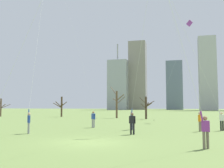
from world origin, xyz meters
TOP-DOWN VIEW (x-y plane):
  - ground_plane at (0.00, 0.00)m, footprint 400.00×400.00m
  - kite_flyer_midfield_center_blue at (-6.01, 0.57)m, footprint 9.57×0.80m
  - kite_flyer_far_back_white at (1.87, 7.15)m, footprint 4.13×8.84m
  - kite_flyer_foreground_right_orange at (7.48, 8.48)m, footprint 7.32×5.55m
  - kite_flyer_foreground_left_teal at (5.48, -2.16)m, footprint 4.45×5.66m
  - kite_flyer_midfield_right_red at (-6.33, 4.28)m, footprint 3.02×7.56m
  - bystander_watching_nearby at (7.01, 8.43)m, footprint 0.31×0.48m
  - bystander_far_off_by_trees at (-2.90, 10.02)m, footprint 0.47×0.33m
  - bystander_strolling_midfield at (1.87, 4.78)m, footprint 0.51×0.25m
  - distant_kite_high_overhead_purple at (6.88, 24.70)m, footprint 6.00×0.51m
  - bare_tree_center at (-29.81, 31.62)m, footprint 3.34×2.15m
  - bare_tree_left_of_center at (-5.16, 30.73)m, footprint 2.95×1.73m
  - bare_tree_far_right_edge at (-17.10, 33.22)m, footprint 3.08×1.46m
  - bare_tree_leftmost at (0.34, 28.44)m, footprint 2.47×2.39m
  - skyline_slender_spire at (-28.35, 135.78)m, footprint 11.72×6.09m
  - skyline_mid_tower_right at (-17.58, 145.98)m, footprint 10.60×9.62m
  - skyline_wide_slab at (4.69, 147.04)m, footprint 9.83×5.83m
  - skyline_mid_tower_left at (21.58, 125.89)m, footprint 8.64×5.98m

SIDE VIEW (x-z plane):
  - ground_plane at x=0.00m, z-range 0.00..0.00m
  - bystander_watching_nearby at x=7.01m, z-range 0.09..1.71m
  - bystander_far_off_by_trees at x=-2.90m, z-range 0.09..1.71m
  - bystander_strolling_midfield at x=1.87m, z-range 0.09..1.71m
  - bare_tree_leftmost at x=0.34m, z-range 0.14..3.83m
  - bare_tree_center at x=-29.81m, z-range -0.02..4.23m
  - bare_tree_far_right_edge at x=-17.10m, z-range 0.10..4.13m
  - bare_tree_left_of_center at x=-5.16m, z-range -0.18..5.52m
  - kite_flyer_midfield_right_red at x=-6.33m, z-range -5.77..11.25m
  - kite_flyer_midfield_center_blue at x=-6.01m, z-range -7.03..13.54m
  - kite_flyer_far_back_white at x=1.87m, z-range -5.32..13.34m
  - kite_flyer_foreground_right_orange at x=7.48m, z-range -4.02..12.79m
  - kite_flyer_foreground_left_teal at x=5.48m, z-range -2.79..11.76m
  - distant_kite_high_overhead_purple at x=6.88m, z-range 5.79..20.74m
  - skyline_wide_slab at x=4.69m, z-range 0.00..29.87m
  - skyline_slender_spire at x=-28.35m, z-range -4.91..34.89m
  - skyline_mid_tower_left at x=21.58m, z-range 0.00..38.40m
  - skyline_mid_tower_right at x=-17.58m, z-range 0.00..42.69m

